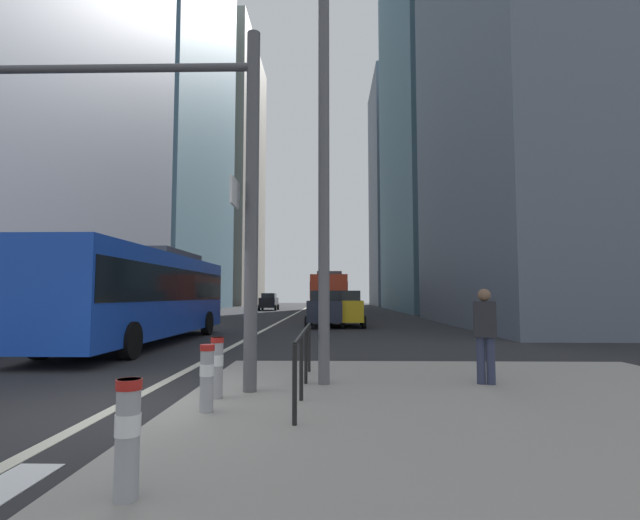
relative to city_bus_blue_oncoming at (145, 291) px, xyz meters
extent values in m
plane|color=#28282B|center=(3.25, 10.91, -1.84)|extent=(160.00, 160.00, 0.00)
cube|color=gray|center=(8.75, -10.09, -1.76)|extent=(9.00, 10.00, 0.15)
cube|color=beige|center=(3.25, 20.91, -1.83)|extent=(0.20, 80.00, 0.01)
cube|color=slate|center=(-12.75, 38.94, 24.53)|extent=(10.11, 25.65, 52.73)
cube|color=gray|center=(-12.75, 69.06, 22.53)|extent=(11.03, 25.73, 48.74)
cube|color=slate|center=(20.25, 36.44, 20.45)|extent=(13.33, 25.75, 44.56)
cube|color=slate|center=(20.25, 62.73, 17.34)|extent=(12.99, 16.34, 38.35)
cube|color=blue|center=(0.00, -0.03, -0.11)|extent=(2.54, 12.02, 2.75)
cube|color=black|center=(0.00, -0.03, 0.23)|extent=(2.58, 11.78, 1.10)
cube|color=#4C4C51|center=(0.01, 1.77, 1.41)|extent=(1.76, 4.33, 0.30)
cylinder|color=black|center=(1.19, -3.88, -1.34)|extent=(0.30, 1.00, 1.00)
cylinder|color=black|center=(-1.21, -3.87, -1.34)|extent=(0.30, 1.00, 1.00)
cylinder|color=black|center=(1.21, 3.81, -1.34)|extent=(0.30, 1.00, 1.00)
cylinder|color=black|center=(-1.19, 3.81, -1.34)|extent=(0.30, 1.00, 1.00)
cylinder|color=black|center=(-3.01, -2.08, -1.52)|extent=(0.23, 0.64, 0.64)
cube|color=red|center=(6.51, 20.27, -0.11)|extent=(2.74, 11.08, 2.75)
cube|color=black|center=(6.51, 20.27, 0.23)|extent=(2.77, 10.86, 1.10)
cube|color=#4C4C51|center=(6.48, 18.61, 1.41)|extent=(1.84, 4.01, 0.30)
cylinder|color=black|center=(5.39, 23.82, -1.34)|extent=(0.32, 1.01, 1.00)
cylinder|color=black|center=(7.79, 23.77, -1.34)|extent=(0.32, 1.01, 1.00)
cylinder|color=black|center=(5.24, 16.76, -1.34)|extent=(0.32, 1.01, 1.00)
cylinder|color=black|center=(7.64, 16.71, -1.34)|extent=(0.32, 1.01, 1.00)
cube|color=red|center=(6.55, 36.99, -0.11)|extent=(2.56, 10.70, 2.75)
cube|color=black|center=(6.55, 36.99, 0.23)|extent=(2.60, 10.49, 1.10)
cube|color=#4C4C51|center=(6.54, 35.39, 1.41)|extent=(1.77, 3.86, 0.30)
cylinder|color=black|center=(5.37, 40.42, -1.34)|extent=(0.31, 1.00, 1.00)
cylinder|color=black|center=(7.77, 40.41, -1.34)|extent=(0.31, 1.00, 1.00)
cylinder|color=black|center=(5.33, 33.58, -1.34)|extent=(0.31, 1.00, 1.00)
cylinder|color=black|center=(7.73, 33.57, -1.34)|extent=(0.31, 1.00, 1.00)
cube|color=black|center=(-0.52, 37.33, -0.97)|extent=(1.86, 4.62, 1.10)
cube|color=black|center=(-0.52, 37.48, -0.16)|extent=(1.54, 2.50, 0.52)
cylinder|color=black|center=(0.42, 35.78, -1.52)|extent=(0.23, 0.64, 0.64)
cylinder|color=black|center=(-1.40, 35.75, -1.52)|extent=(0.23, 0.64, 0.64)
cylinder|color=black|center=(0.36, 38.90, -1.52)|extent=(0.23, 0.64, 0.64)
cylinder|color=black|center=(-1.46, 38.87, -1.52)|extent=(0.23, 0.64, 0.64)
cube|color=#232838|center=(6.23, 9.37, -0.97)|extent=(1.86, 4.63, 1.10)
cube|color=black|center=(6.23, 9.22, -0.16)|extent=(1.54, 2.51, 0.52)
cylinder|color=black|center=(5.35, 10.95, -1.52)|extent=(0.23, 0.64, 0.64)
cylinder|color=black|center=(7.17, 10.91, -1.52)|extent=(0.23, 0.64, 0.64)
cylinder|color=black|center=(5.30, 7.82, -1.52)|extent=(0.23, 0.64, 0.64)
cylinder|color=black|center=(7.12, 7.79, -1.52)|extent=(0.23, 0.64, 0.64)
cube|color=gold|center=(7.34, 9.41, -0.97)|extent=(1.89, 4.21, 1.10)
cube|color=black|center=(7.34, 9.26, -0.16)|extent=(1.55, 2.29, 0.52)
cylinder|color=black|center=(6.47, 10.85, -1.52)|extent=(0.24, 0.65, 0.64)
cylinder|color=black|center=(8.29, 10.80, -1.52)|extent=(0.24, 0.65, 0.64)
cylinder|color=black|center=(6.39, 8.02, -1.52)|extent=(0.24, 0.65, 0.64)
cylinder|color=black|center=(8.21, 7.97, -1.52)|extent=(0.24, 0.65, 0.64)
cylinder|color=#515156|center=(5.18, -8.63, 1.31)|extent=(0.22, 0.22, 6.00)
cylinder|color=#515156|center=(2.10, -8.63, 3.71)|extent=(6.18, 0.14, 0.14)
cube|color=white|center=(4.93, -8.81, 1.51)|extent=(0.04, 0.60, 0.44)
cylinder|color=#56565B|center=(6.37, -7.97, 2.31)|extent=(0.20, 0.20, 8.00)
cylinder|color=#99999E|center=(4.93, -12.63, -1.24)|extent=(0.18, 0.18, 0.90)
cylinder|color=white|center=(4.93, -12.63, -1.13)|extent=(0.19, 0.19, 0.16)
cylinder|color=#B21E19|center=(4.93, -12.63, -0.83)|extent=(0.20, 0.20, 0.08)
cylinder|color=#99999E|center=(4.83, -9.95, -1.25)|extent=(0.18, 0.18, 0.88)
cylinder|color=white|center=(4.83, -9.95, -1.14)|extent=(0.19, 0.19, 0.16)
cylinder|color=#B21E19|center=(4.83, -9.95, -0.84)|extent=(0.20, 0.20, 0.08)
cylinder|color=#99999E|center=(4.77, -9.13, -1.23)|extent=(0.18, 0.18, 0.91)
cylinder|color=white|center=(4.77, -9.13, -1.12)|extent=(0.19, 0.19, 0.16)
cylinder|color=#B21E19|center=(4.77, -9.13, -0.82)|extent=(0.20, 0.20, 0.08)
cylinder|color=black|center=(6.05, -10.56, -1.21)|extent=(0.06, 0.06, 0.95)
cylinder|color=black|center=(6.05, -9.26, -1.21)|extent=(0.06, 0.06, 0.95)
cylinder|color=black|center=(6.05, -7.95, -1.21)|extent=(0.06, 0.06, 0.95)
cylinder|color=black|center=(6.05, -6.64, -1.21)|extent=(0.06, 0.06, 0.95)
cylinder|color=black|center=(6.05, -8.60, -0.74)|extent=(0.06, 3.93, 0.06)
cylinder|color=#2D334C|center=(9.27, -7.95, -1.28)|extent=(0.15, 0.15, 0.81)
cylinder|color=#2D334C|center=(9.12, -7.90, -1.28)|extent=(0.15, 0.15, 0.81)
cube|color=#232328|center=(9.19, -7.92, -0.56)|extent=(0.43, 0.34, 0.63)
sphere|color=brown|center=(9.19, -7.92, -0.14)|extent=(0.22, 0.22, 0.22)
camera|label=1|loc=(6.48, -16.26, -0.15)|focal=26.30mm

